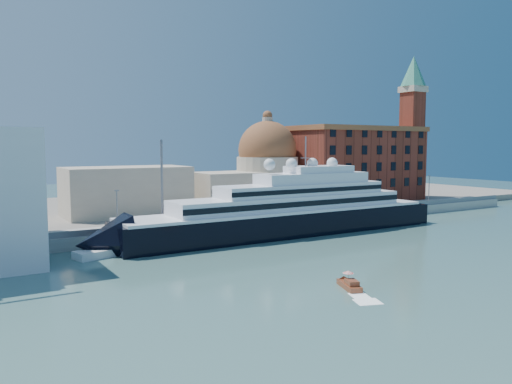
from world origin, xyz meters
TOP-DOWN VIEW (x-y plane):
  - ground at (0.00, 0.00)m, footprint 400.00×400.00m
  - quay at (0.00, 34.00)m, footprint 180.00×10.00m
  - land at (0.00, 75.00)m, footprint 260.00×72.00m
  - quay_fence at (0.00, 29.50)m, footprint 180.00×0.10m
  - superyacht at (1.61, 23.00)m, footprint 83.27×11.54m
  - service_barge at (-34.06, 22.16)m, footprint 12.16×6.74m
  - water_taxi at (-11.83, -15.48)m, footprint 3.39×5.46m
  - warehouse at (52.00, 52.00)m, footprint 43.00×19.00m
  - campanile at (76.00, 52.00)m, footprint 8.40×8.40m
  - church at (6.39, 57.72)m, footprint 66.00×18.00m
  - lamp_posts at (-12.67, 32.27)m, footprint 120.80×2.40m

SIDE VIEW (x-z plane):
  - ground at x=0.00m, z-range 0.00..0.00m
  - water_taxi at x=-11.83m, z-range -0.64..1.82m
  - service_barge at x=-34.06m, z-range -0.55..2.05m
  - land at x=0.00m, z-range 0.00..2.00m
  - quay at x=0.00m, z-range 0.00..2.50m
  - quay_fence at x=0.00m, z-range 2.50..3.70m
  - superyacht at x=1.61m, z-range -8.15..16.74m
  - lamp_posts at x=-12.67m, z-range 0.84..18.84m
  - church at x=6.39m, z-range -1.84..23.66m
  - warehouse at x=52.00m, z-range 2.16..25.41m
  - campanile at x=76.00m, z-range 5.26..52.26m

